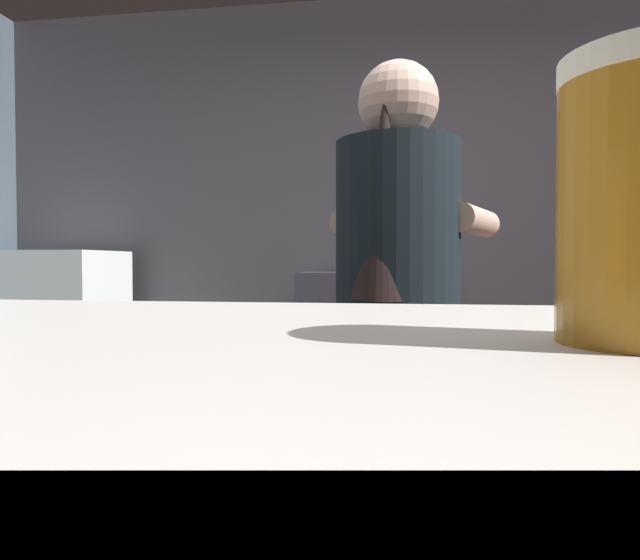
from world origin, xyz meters
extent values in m
cube|color=#4B484D|center=(0.00, 2.20, 1.35)|extent=(5.20, 0.10, 2.70)
cube|color=brown|center=(0.35, 0.74, 0.44)|extent=(2.10, 0.60, 0.88)
cube|color=#3E3944|center=(-0.17, 1.92, 0.54)|extent=(0.86, 0.36, 1.07)
cube|color=white|center=(-2.01, 1.75, 0.60)|extent=(0.67, 0.55, 1.19)
cube|color=#262626|center=(-1.78, 1.46, 0.66)|extent=(0.03, 0.03, 0.43)
cube|color=yellow|center=(-2.11, 1.47, 0.74)|extent=(0.10, 0.01, 0.12)
cube|color=#292732|center=(-0.02, 0.29, 0.43)|extent=(0.28, 0.20, 0.86)
cylinder|color=black|center=(-0.02, 0.29, 1.15)|extent=(0.34, 0.34, 0.60)
sphere|color=#CCA590|center=(-0.02, 0.29, 1.56)|extent=(0.22, 0.22, 0.22)
cone|color=black|center=(-0.05, 0.20, 1.29)|extent=(0.18, 0.18, 0.54)
cylinder|color=#CCA590|center=(-0.12, 0.50, 1.24)|extent=(0.18, 0.33, 0.08)
cylinder|color=#CCA590|center=(0.20, 0.39, 1.24)|extent=(0.18, 0.33, 0.08)
cylinder|color=slate|center=(-0.45, 0.64, 0.91)|extent=(0.19, 0.19, 0.05)
cube|color=silver|center=(0.26, 0.69, 0.89)|extent=(0.24, 0.08, 0.01)
cylinder|color=#D1C37C|center=(-0.13, 2.01, 1.16)|extent=(0.07, 0.07, 0.17)
cylinder|color=#D1C37C|center=(-0.13, 2.01, 1.28)|extent=(0.03, 0.03, 0.07)
cylinder|color=#333333|center=(-0.13, 2.01, 1.32)|extent=(0.03, 0.03, 0.01)
cylinder|color=#47892B|center=(-0.23, 1.95, 1.14)|extent=(0.07, 0.07, 0.14)
cylinder|color=#47892B|center=(-0.23, 1.95, 1.23)|extent=(0.03, 0.03, 0.05)
cylinder|color=black|center=(-0.23, 1.95, 1.27)|extent=(0.03, 0.03, 0.01)
cylinder|color=#D5CD82|center=(-0.08, 1.89, 1.16)|extent=(0.07, 0.07, 0.18)
cylinder|color=#D5CD82|center=(-0.08, 1.89, 1.28)|extent=(0.03, 0.03, 0.07)
cylinder|color=#333333|center=(-0.08, 1.89, 1.32)|extent=(0.04, 0.04, 0.01)
camera|label=1|loc=(0.01, -1.30, 1.12)|focal=32.24mm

